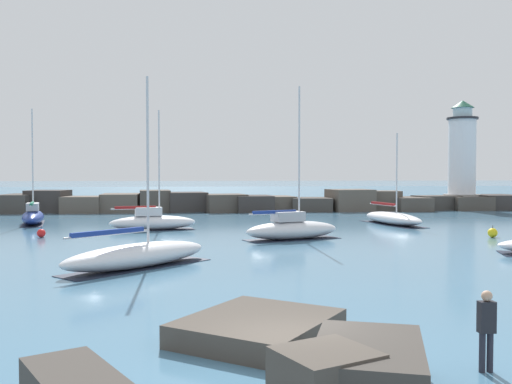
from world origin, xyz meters
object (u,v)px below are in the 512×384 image
lighthouse (462,162)px  sailboat_moored_0 (292,229)px  mooring_buoy_orange_near (41,233)px  sailboat_moored_3 (138,255)px  sailboat_moored_1 (152,221)px  mooring_buoy_far_side (493,233)px  person_on_rocks (486,326)px  sailboat_moored_2 (392,218)px  sailboat_moored_5 (33,216)px

lighthouse → sailboat_moored_0: lighthouse is taller
mooring_buoy_orange_near → sailboat_moored_3: bearing=-59.3°
sailboat_moored_1 → mooring_buoy_orange_near: sailboat_moored_1 is taller
sailboat_moored_3 → mooring_buoy_far_side: size_ratio=10.57×
sailboat_moored_3 → person_on_rocks: size_ratio=4.92×
mooring_buoy_orange_near → sailboat_moored_1: bearing=30.9°
sailboat_moored_3 → mooring_buoy_orange_near: size_ratio=11.58×
sailboat_moored_2 → sailboat_moored_5: sailboat_moored_5 is taller
lighthouse → sailboat_moored_3: 52.73m
sailboat_moored_1 → sailboat_moored_2: 20.20m
lighthouse → sailboat_moored_1: 41.88m
person_on_rocks → sailboat_moored_2: bearing=73.9°
sailboat_moored_1 → sailboat_moored_3: bearing=-87.6°
sailboat_moored_0 → mooring_buoy_orange_near: bearing=170.3°
sailboat_moored_3 → person_on_rocks: bearing=-58.5°
mooring_buoy_orange_near → mooring_buoy_far_side: bearing=-6.0°
sailboat_moored_1 → mooring_buoy_orange_near: (-7.15, -4.28, -0.38)m
sailboat_moored_0 → sailboat_moored_5: size_ratio=1.02×
mooring_buoy_orange_near → person_on_rocks: bearing=-58.9°
sailboat_moored_1 → sailboat_moored_3: 17.55m
sailboat_moored_0 → sailboat_moored_1: sailboat_moored_0 is taller
sailboat_moored_5 → mooring_buoy_far_side: bearing=-21.8°
lighthouse → mooring_buoy_far_side: bearing=-112.0°
sailboat_moored_1 → mooring_buoy_orange_near: 8.34m
sailboat_moored_2 → person_on_rocks: 36.65m
sailboat_moored_1 → lighthouse: bearing=31.8°
mooring_buoy_orange_near → mooring_buoy_far_side: (30.60, -3.19, 0.04)m
sailboat_moored_0 → mooring_buoy_orange_near: sailboat_moored_0 is taller
sailboat_moored_2 → lighthouse: bearing=51.3°
sailboat_moored_1 → mooring_buoy_far_side: (23.44, -7.47, -0.34)m
sailboat_moored_2 → person_on_rocks: sailboat_moored_2 is taller
mooring_buoy_orange_near → sailboat_moored_0: bearing=-9.7°
sailboat_moored_3 → person_on_rocks: (9.12, -14.87, 0.43)m
sailboat_moored_1 → sailboat_moored_5: (-10.61, 6.17, 0.04)m
sailboat_moored_1 → mooring_buoy_orange_near: bearing=-149.1°
sailboat_moored_1 → sailboat_moored_3: sailboat_moored_1 is taller
sailboat_moored_2 → mooring_buoy_far_side: size_ratio=10.12×
sailboat_moored_5 → sailboat_moored_3: bearing=-64.4°
sailboat_moored_0 → sailboat_moored_1: 12.03m
sailboat_moored_2 → mooring_buoy_orange_near: 28.07m
sailboat_moored_0 → person_on_rocks: 25.26m
mooring_buoy_far_side → person_on_rocks: person_on_rocks is taller
mooring_buoy_far_side → sailboat_moored_3: bearing=-156.1°
lighthouse → person_on_rocks: (-25.49, -54.33, -4.64)m
lighthouse → sailboat_moored_2: size_ratio=1.54×
sailboat_moored_0 → person_on_rocks: bearing=-89.6°
sailboat_moored_0 → lighthouse: bearing=48.6°
sailboat_moored_0 → sailboat_moored_5: sailboat_moored_0 is taller
lighthouse → sailboat_moored_2: lighthouse is taller
sailboat_moored_3 → sailboat_moored_5: bearing=115.6°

